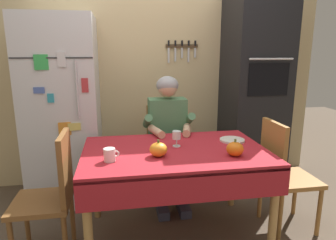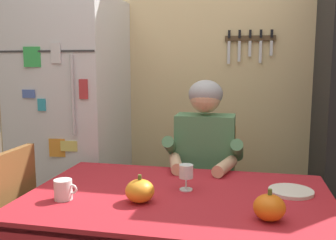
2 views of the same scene
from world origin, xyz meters
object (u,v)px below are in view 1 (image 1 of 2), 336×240
seated_person (168,130)px  wine_glass (177,136)px  wall_oven (254,91)px  pumpkin_medium (158,149)px  coffee_mug (110,155)px  chair_right_side (283,171)px  pumpkin_large (235,149)px  chair_left_side (53,191)px  refrigerator (63,111)px  chair_behind_person (165,146)px  dining_table (176,160)px  serving_tray (232,140)px

seated_person → wine_glass: seated_person is taller
wall_oven → pumpkin_medium: 1.60m
coffee_mug → pumpkin_medium: (0.34, 0.04, 0.01)m
chair_right_side → seated_person: bearing=144.2°
wine_glass → pumpkin_large: 0.47m
chair_left_side → chair_right_side: bearing=2.0°
refrigerator → wine_glass: bearing=-39.2°
refrigerator → seated_person: bearing=-15.6°
wall_oven → chair_behind_person: size_ratio=2.26×
chair_right_side → wine_glass: chair_right_side is taller
chair_right_side → chair_behind_person: bearing=136.7°
dining_table → serving_tray: (0.51, 0.15, 0.09)m
refrigerator → pumpkin_medium: bearing=-51.0°
coffee_mug → wine_glass: size_ratio=0.86×
chair_left_side → pumpkin_large: size_ratio=7.46×
chair_behind_person → chair_left_side: bearing=-137.6°
refrigerator → wine_glass: 1.26m
dining_table → pumpkin_medium: 0.23m
wall_oven → wine_glass: bearing=-140.9°
coffee_mug → seated_person: bearing=54.5°
wine_glass → serving_tray: 0.50m
dining_table → chair_left_side: (-0.90, -0.07, -0.14)m
pumpkin_large → pumpkin_medium: 0.55m
dining_table → wine_glass: (0.03, 0.09, 0.17)m
seated_person → coffee_mug: size_ratio=11.51×
dining_table → chair_right_side: (0.90, -0.01, -0.14)m
chair_behind_person → seated_person: 0.29m
refrigerator → serving_tray: (1.46, -0.73, -0.15)m
pumpkin_medium → chair_right_side: bearing=5.4°
refrigerator → seated_person: size_ratio=1.45×
refrigerator → seated_person: (1.00, -0.28, -0.16)m
wine_glass → chair_behind_person: bearing=88.1°
chair_behind_person → chair_left_side: (-0.95, -0.87, 0.00)m
wall_oven → coffee_mug: size_ratio=19.41×
dining_table → wine_glass: 0.19m
pumpkin_large → dining_table: bearing=154.1°
seated_person → coffee_mug: bearing=-125.5°
chair_behind_person → coffee_mug: chair_behind_person is taller
refrigerator → chair_left_side: 1.03m
refrigerator → dining_table: bearing=-42.9°
wall_oven → coffee_mug: (-1.54, -1.07, -0.26)m
seated_person → pumpkin_medium: size_ratio=9.70×
pumpkin_medium → serving_tray: size_ratio=0.62×
seated_person → wine_glass: bearing=-92.6°
wall_oven → chair_right_side: wall_oven is taller
refrigerator → chair_right_side: 2.09m
wine_glass → serving_tray: bearing=7.3°
chair_right_side → dining_table: bearing=179.3°
wine_glass → wall_oven: bearing=39.1°
wine_glass → pumpkin_medium: (-0.17, -0.20, -0.03)m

